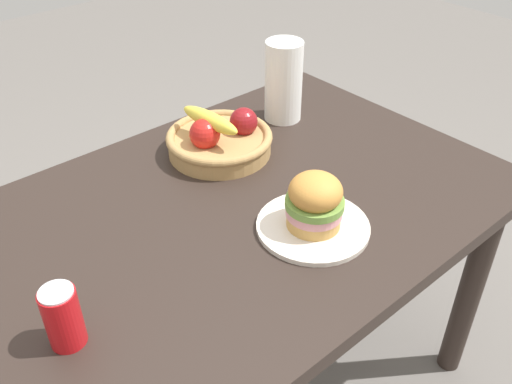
{
  "coord_description": "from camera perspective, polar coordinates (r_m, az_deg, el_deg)",
  "views": [
    {
      "loc": [
        -0.65,
        -0.85,
        1.57
      ],
      "look_at": [
        0.04,
        -0.06,
        0.81
      ],
      "focal_mm": 39.52,
      "sensor_mm": 36.0,
      "label": 1
    }
  ],
  "objects": [
    {
      "name": "dining_table",
      "position": [
        1.41,
        -2.7,
        -4.93
      ],
      "size": [
        1.4,
        0.9,
        0.75
      ],
      "color": "#2D231E",
      "rests_on": "ground_plane"
    },
    {
      "name": "sandwich",
      "position": [
        1.25,
        5.97,
        -0.96
      ],
      "size": [
        0.13,
        0.13,
        0.13
      ],
      "color": "tan",
      "rests_on": "plate"
    },
    {
      "name": "paper_towel_roll",
      "position": [
        1.68,
        2.8,
        11.13
      ],
      "size": [
        0.11,
        0.11,
        0.24
      ],
      "primitive_type": "cylinder",
      "color": "white",
      "rests_on": "dining_table"
    },
    {
      "name": "fruit_basket",
      "position": [
        1.54,
        -3.72,
        5.39
      ],
      "size": [
        0.29,
        0.29,
        0.14
      ],
      "color": "tan",
      "rests_on": "dining_table"
    },
    {
      "name": "plate",
      "position": [
        1.29,
        5.78,
        -3.48
      ],
      "size": [
        0.26,
        0.26,
        0.01
      ],
      "primitive_type": "cylinder",
      "color": "silver",
      "rests_on": "dining_table"
    },
    {
      "name": "soda_can",
      "position": [
        1.07,
        -18.97,
        -11.88
      ],
      "size": [
        0.07,
        0.07,
        0.13
      ],
      "color": "red",
      "rests_on": "dining_table"
    }
  ]
}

